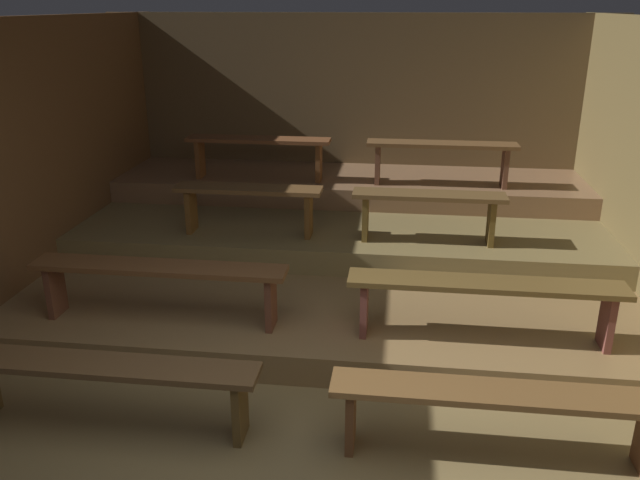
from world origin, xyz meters
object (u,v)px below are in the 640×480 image
object	(u,v)px
bench_floor_left	(106,376)
bench_floor_right	(497,404)
bench_lower_right	(485,293)
bench_middle_right	(428,205)
bench_upper_right	(441,152)
bench_middle_left	(249,198)
bench_lower_left	(159,276)
bench_upper_left	(258,147)

from	to	relation	value
bench_floor_left	bench_floor_right	bearing A→B (deg)	0.00
bench_lower_right	bench_middle_right	world-z (taller)	bench_middle_right
bench_floor_left	bench_upper_right	size ratio (longest dim) A/B	1.21
bench_floor_right	bench_middle_left	world-z (taller)	bench_middle_left
bench_floor_left	bench_lower_right	bearing A→B (deg)	23.31
bench_middle_right	bench_middle_left	bearing A→B (deg)	180.00
bench_lower_right	bench_upper_right	distance (m)	2.62
bench_floor_left	bench_upper_right	distance (m)	4.25
bench_lower_left	bench_middle_left	world-z (taller)	bench_middle_left
bench_floor_left	bench_lower_left	bearing A→B (deg)	91.29
bench_lower_left	bench_upper_right	bearing A→B (deg)	49.59
bench_floor_left	bench_middle_left	xyz separation A→B (m)	(0.34, 2.43, 0.44)
bench_middle_right	bench_upper_right	distance (m)	1.20
bench_upper_left	bench_upper_right	xyz separation A→B (m)	(1.98, 0.00, 0.00)
bench_lower_right	bench_middle_right	size ratio (longest dim) A/B	1.41
bench_lower_right	bench_middle_left	size ratio (longest dim) A/B	1.41
bench_lower_right	bench_upper_right	world-z (taller)	bench_upper_right
bench_lower_left	bench_middle_left	size ratio (longest dim) A/B	1.41
bench_floor_right	bench_lower_left	size ratio (longest dim) A/B	0.99
bench_lower_left	bench_middle_right	size ratio (longest dim) A/B	1.41
bench_lower_left	bench_upper_right	world-z (taller)	bench_upper_right
bench_lower_right	bench_lower_left	bearing A→B (deg)	180.00
bench_floor_left	bench_middle_right	world-z (taller)	bench_middle_right
bench_lower_right	bench_floor_left	bearing A→B (deg)	-156.69
bench_lower_right	bench_middle_left	world-z (taller)	bench_middle_left
bench_floor_right	bench_upper_left	bearing A→B (deg)	121.07
bench_middle_right	bench_floor_left	bearing A→B (deg)	-129.56
bench_floor_left	bench_middle_left	bearing A→B (deg)	81.97
bench_lower_left	bench_middle_right	bearing A→B (deg)	34.73
bench_floor_right	bench_lower_right	xyz separation A→B (m)	(0.02, 1.02, 0.23)
bench_lower_right	bench_floor_right	bearing A→B (deg)	-91.29
bench_floor_left	bench_lower_left	size ratio (longest dim) A/B	0.99
bench_lower_left	bench_upper_right	distance (m)	3.41
bench_upper_left	bench_upper_right	size ratio (longest dim) A/B	1.00
bench_floor_right	bench_upper_right	distance (m)	3.66
bench_lower_left	bench_middle_right	world-z (taller)	bench_middle_right
bench_upper_left	bench_upper_right	distance (m)	1.98
bench_floor_left	bench_floor_right	xyz separation A→B (m)	(2.35, 0.00, 0.00)
bench_upper_right	bench_upper_left	bearing A→B (deg)	180.00
bench_lower_left	bench_upper_left	world-z (taller)	bench_upper_left
bench_floor_right	bench_lower_left	distance (m)	2.60
bench_lower_left	bench_middle_left	bearing A→B (deg)	75.43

